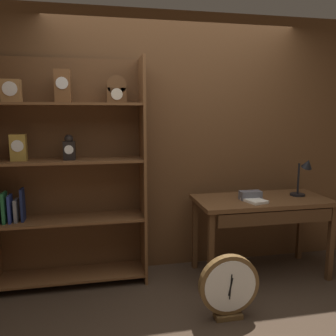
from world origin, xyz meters
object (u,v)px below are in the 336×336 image
(round_clock_large, at_px, (229,286))
(open_repair_manual, at_px, (254,201))
(bookshelf, at_px, (67,172))
(workbench, at_px, (263,208))
(desk_lamp, at_px, (304,174))
(toolbox_small, at_px, (250,195))

(round_clock_large, bearing_deg, open_repair_manual, 50.76)
(bookshelf, relative_size, round_clock_large, 4.02)
(workbench, relative_size, desk_lamp, 3.36)
(desk_lamp, xyz_separation_m, open_repair_manual, (-0.58, -0.12, -0.21))
(toolbox_small, bearing_deg, bookshelf, 172.24)
(workbench, xyz_separation_m, toolbox_small, (-0.13, 0.01, 0.14))
(toolbox_small, xyz_separation_m, open_repair_manual, (-0.00, -0.09, -0.03))
(bookshelf, bearing_deg, round_clock_large, -35.06)
(workbench, xyz_separation_m, round_clock_large, (-0.59, -0.65, -0.42))
(toolbox_small, height_order, round_clock_large, toolbox_small)
(open_repair_manual, bearing_deg, desk_lamp, -3.61)
(bookshelf, relative_size, open_repair_manual, 9.62)
(bookshelf, xyz_separation_m, round_clock_large, (1.26, -0.89, -0.81))
(desk_lamp, height_order, toolbox_small, desk_lamp)
(open_repair_manual, height_order, round_clock_large, open_repair_manual)
(workbench, bearing_deg, bookshelf, 172.61)
(desk_lamp, distance_m, round_clock_large, 1.44)
(bookshelf, bearing_deg, toolbox_small, -7.76)
(open_repair_manual, distance_m, round_clock_large, 0.90)
(bookshelf, distance_m, open_repair_manual, 1.77)
(bookshelf, xyz_separation_m, open_repair_manual, (1.72, -0.33, -0.28))
(bookshelf, distance_m, workbench, 1.91)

